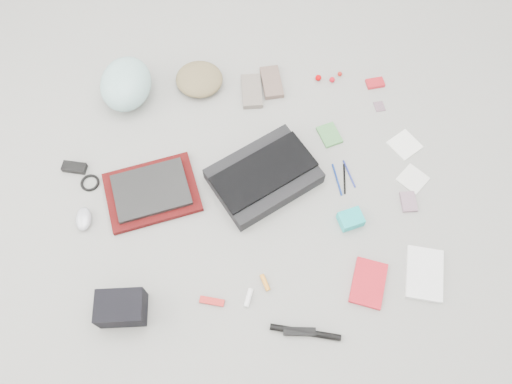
{
  "coord_description": "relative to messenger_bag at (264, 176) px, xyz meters",
  "views": [
    {
      "loc": [
        -0.12,
        -0.88,
        1.94
      ],
      "look_at": [
        0.0,
        0.0,
        0.05
      ],
      "focal_mm": 35.0,
      "sensor_mm": 36.0,
      "label": 1
    }
  ],
  "objects": [
    {
      "name": "toiletry_tube_orange",
      "position": [
        -0.06,
        -0.45,
        -0.03
      ],
      "size": [
        0.04,
        0.07,
        0.02
      ],
      "primitive_type": "cylinder",
      "rotation": [
        1.57,
        0.0,
        0.25
      ],
      "color": "orange",
      "rests_on": "ground_plane"
    },
    {
      "name": "book_red",
      "position": [
        0.34,
        -0.51,
        -0.03
      ],
      "size": [
        0.19,
        0.22,
        0.02
      ],
      "primitive_type": "cube",
      "rotation": [
        0.0,
        0.0,
        -0.41
      ],
      "color": "red",
      "rests_on": "ground_plane"
    },
    {
      "name": "mouse",
      "position": [
        -0.77,
        -0.09,
        -0.02
      ],
      "size": [
        0.07,
        0.11,
        0.04
      ],
      "primitive_type": "ellipsoid",
      "rotation": [
        0.0,
        0.0,
        -0.03
      ],
      "color": "#B2B4C0",
      "rests_on": "ground_plane"
    },
    {
      "name": "accordion_wallet",
      "position": [
        0.33,
        -0.24,
        -0.01
      ],
      "size": [
        0.11,
        0.09,
        0.05
      ],
      "primitive_type": "cube",
      "rotation": [
        0.0,
        0.0,
        0.2
      ],
      "color": "#15BCBC",
      "rests_on": "ground_plane"
    },
    {
      "name": "napkin_bottom",
      "position": [
        0.64,
        -0.09,
        -0.03
      ],
      "size": [
        0.15,
        0.15,
        0.01
      ],
      "primitive_type": "cube",
      "rotation": [
        0.0,
        0.0,
        0.68
      ],
      "color": "silver",
      "rests_on": "ground_plane"
    },
    {
      "name": "bike_pump",
      "position": [
        0.06,
        -0.66,
        -0.02
      ],
      "size": [
        0.26,
        0.1,
        0.02
      ],
      "primitive_type": "cylinder",
      "rotation": [
        0.0,
        1.57,
        -0.3
      ],
      "color": "black",
      "rests_on": "ground_plane"
    },
    {
      "name": "camera_bag",
      "position": [
        -0.61,
        -0.49,
        0.02
      ],
      "size": [
        0.19,
        0.14,
        0.12
      ],
      "primitive_type": "cube",
      "rotation": [
        0.0,
        0.0,
        -0.09
      ],
      "color": "black",
      "rests_on": "ground_plane"
    },
    {
      "name": "beanie",
      "position": [
        -0.23,
        0.55,
        0.0
      ],
      "size": [
        0.28,
        0.27,
        0.08
      ],
      "primitive_type": "ellipsoid",
      "rotation": [
        0.0,
        0.0,
        -0.33
      ],
      "color": "olive",
      "rests_on": "ground_plane"
    },
    {
      "name": "pen_blue",
      "position": [
        0.32,
        -0.04,
        -0.03
      ],
      "size": [
        0.02,
        0.15,
        0.01
      ],
      "primitive_type": "cylinder",
      "rotation": [
        1.57,
        0.0,
        0.06
      ],
      "color": "navy",
      "rests_on": "ground_plane"
    },
    {
      "name": "toiletry_tube_white",
      "position": [
        -0.13,
        -0.5,
        -0.03
      ],
      "size": [
        0.05,
        0.07,
        0.02
      ],
      "primitive_type": "cylinder",
      "rotation": [
        1.57,
        0.0,
        -0.4
      ],
      "color": "white",
      "rests_on": "ground_plane"
    },
    {
      "name": "pen_navy",
      "position": [
        0.37,
        -0.02,
        -0.03
      ],
      "size": [
        0.03,
        0.14,
        0.01
      ],
      "primitive_type": "cylinder",
      "rotation": [
        1.57,
        0.0,
        0.16
      ],
      "color": "navy",
      "rests_on": "ground_plane"
    },
    {
      "name": "card_deck",
      "position": [
        0.59,
        -0.19,
        -0.03
      ],
      "size": [
        0.07,
        0.09,
        0.02
      ],
      "primitive_type": "cube",
      "rotation": [
        0.0,
        0.0,
        -0.08
      ],
      "color": "gray",
      "rests_on": "ground_plane"
    },
    {
      "name": "power_brick",
      "position": [
        -0.81,
        0.17,
        -0.02
      ],
      "size": [
        0.11,
        0.07,
        0.03
      ],
      "primitive_type": "cube",
      "rotation": [
        0.0,
        0.0,
        -0.28
      ],
      "color": "black",
      "rests_on": "ground_plane"
    },
    {
      "name": "messenger_bag",
      "position": [
        0.0,
        0.0,
        0.0
      ],
      "size": [
        0.51,
        0.45,
        0.07
      ],
      "primitive_type": "cube",
      "rotation": [
        0.0,
        0.0,
        0.43
      ],
      "color": "black",
      "rests_on": "ground_plane"
    },
    {
      "name": "mitten_right",
      "position": [
        0.11,
        0.5,
        -0.02
      ],
      "size": [
        0.09,
        0.18,
        0.03
      ],
      "primitive_type": "cube",
      "rotation": [
        0.0,
        0.0,
        0.02
      ],
      "color": "#785E53",
      "rests_on": "ground_plane"
    },
    {
      "name": "pen_black",
      "position": [
        0.35,
        -0.05,
        -0.03
      ],
      "size": [
        0.03,
        0.14,
        0.01
      ],
      "primitive_type": "cylinder",
      "rotation": [
        1.57,
        0.0,
        -0.19
      ],
      "color": "black",
      "rests_on": "ground_plane"
    },
    {
      "name": "napkin_top",
      "position": [
        0.65,
        0.09,
        -0.03
      ],
      "size": [
        0.16,
        0.16,
        0.01
      ],
      "primitive_type": "cube",
      "rotation": [
        0.0,
        0.0,
        0.5
      ],
      "color": "white",
      "rests_on": "ground_plane"
    },
    {
      "name": "bag_flap",
      "position": [
        0.0,
        0.0,
        0.04
      ],
      "size": [
        0.47,
        0.36,
        0.01
      ],
      "primitive_type": "cube",
      "rotation": [
        0.0,
        0.0,
        0.43
      ],
      "color": "black",
      "rests_on": "messenger_bag"
    },
    {
      "name": "altoids_tin",
      "position": [
        0.6,
        0.43,
        -0.03
      ],
      "size": [
        0.09,
        0.06,
        0.02
      ],
      "primitive_type": "cube",
      "rotation": [
        0.0,
        0.0,
        0.06
      ],
      "color": "red",
      "rests_on": "ground_plane"
    },
    {
      "name": "cable_coil",
      "position": [
        -0.75,
        0.09,
        -0.03
      ],
      "size": [
        0.1,
        0.1,
        0.01
      ],
      "primitive_type": "torus",
      "rotation": [
        0.0,
        0.0,
        -0.18
      ],
      "color": "black",
      "rests_on": "ground_plane"
    },
    {
      "name": "book_white",
      "position": [
        0.57,
        -0.51,
        -0.02
      ],
      "size": [
        0.2,
        0.25,
        0.02
      ],
      "primitive_type": "cube",
      "rotation": [
        0.0,
        0.0,
        -0.31
      ],
      "color": "silver",
      "rests_on": "ground_plane"
    },
    {
      "name": "laptop_sleeve",
      "position": [
        -0.48,
        0.0,
        -0.02
      ],
      "size": [
        0.42,
        0.34,
        0.03
      ],
      "primitive_type": "cube",
      "rotation": [
        0.0,
        0.0,
        0.16
      ],
      "color": "#4C0A0B",
      "rests_on": "ground_plane"
    },
    {
      "name": "laptop",
      "position": [
        -0.48,
        0.0,
        0.0
      ],
      "size": [
        0.34,
        0.27,
        0.02
      ],
      "primitive_type": "cube",
      "rotation": [
        0.0,
        0.0,
        0.16
      ],
      "color": "black",
      "rests_on": "laptop_sleeve"
    },
    {
      "name": "mitten_left",
      "position": [
        0.01,
        0.46,
        -0.02
      ],
      "size": [
        0.1,
        0.19,
        0.03
      ],
      "primitive_type": "cube",
      "rotation": [
        0.0,
        0.0,
        -0.06
      ],
      "color": "gray",
      "rests_on": "ground_plane"
    },
    {
      "name": "lollipop_c",
      "position": [
        0.44,
        0.51,
        -0.02
      ],
      "size": [
        0.02,
        0.02,
        0.02
      ],
      "primitive_type": "sphere",
      "rotation": [
        0.0,
        0.0,
        -0.07
      ],
      "color": "#A81A14",
      "rests_on": "ground_plane"
    },
    {
      "name": "multitool",
      "position": [
        -0.28,
        -0.5,
        -0.03
      ],
      "size": [
        0.1,
        0.06,
        0.01
      ],
      "primitive_type": "cube",
      "rotation": [
        0.0,
        0.0,
        -0.31
      ],
      "color": "red",
      "rests_on": "ground_plane"
    },
    {
      "name": "stamp_sheet",
      "position": [
        0.59,
        0.31,
        -0.03
      ],
      "size": [
        0.05,
        0.06,
        0.0
      ],
      "primitive_type": "cube",
      "rotation": [
        0.0,
        0.0,
        0.05
      ],
      "color": "slate",
      "rests_on": "ground_plane"
    },
    {
      "name": "lollipop_a",
      "position": [
        0.34,
        0.5,
        -0.02
      ],
      "size": [
        0.04,
        0.04,
        0.03
      ],
      "primitive_type": "sphere",
      "rotation": [
        0.0,
        0.0,
        0.39
      ],
      "color": "#C80004",
      "rests_on": "ground_plane"
    },
    {
      "name": "ground_plane",
      "position": [
        -0.04,
        -0.08,
        -0.04
      ],
      "size": [
        4.0,
        4.0,
        0.0
      ],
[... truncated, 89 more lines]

